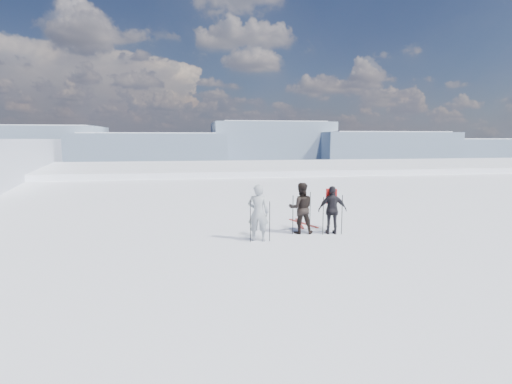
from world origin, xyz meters
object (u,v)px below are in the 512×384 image
skis_loose (301,223)px  skier_grey (258,213)px  skier_pack (332,210)px  skier_dark (301,208)px

skis_loose → skier_grey: bearing=-133.3°
skis_loose → skier_pack: bearing=-72.0°
skier_dark → skier_pack: skier_dark is taller
skier_grey → skier_pack: (2.52, 0.45, -0.08)m
skier_grey → skier_dark: (1.54, 0.72, -0.03)m
skier_grey → skis_loose: (1.98, 2.10, -0.85)m
skier_pack → skier_dark: bearing=-5.0°
skier_grey → skis_loose: skier_grey is taller
skier_dark → skis_loose: 1.66m
skier_dark → skier_pack: bearing=173.3°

